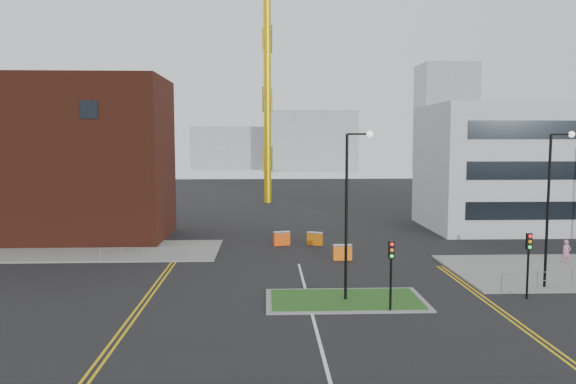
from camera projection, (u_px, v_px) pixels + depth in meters
name	position (u px, v px, depth m)	size (l,w,h in m)	color
ground	(324.00, 359.00, 22.33)	(200.00, 200.00, 0.00)	black
pavement_left	(37.00, 251.00, 43.40)	(28.00, 8.00, 0.12)	slate
island_kerb	(345.00, 300.00, 30.36)	(8.60, 4.60, 0.08)	slate
grass_island	(345.00, 300.00, 30.36)	(8.00, 4.00, 0.12)	#1F4B19
brick_building	(27.00, 161.00, 48.60)	(24.20, 10.07, 14.24)	#4F2013
office_block	(556.00, 167.00, 54.60)	(25.00, 12.20, 12.00)	#B4B7BA
streetlamp_island	(350.00, 202.00, 29.85)	(1.46, 0.36, 9.18)	black
streetlamp_right_near	(552.00, 197.00, 32.33)	(1.46, 0.36, 9.18)	black
traffic_light_island	(391.00, 262.00, 28.19)	(0.28, 0.33, 3.65)	black
traffic_light_right	(529.00, 253.00, 30.50)	(0.28, 0.33, 3.65)	black
railing_left	(143.00, 252.00, 39.71)	(6.05, 0.05, 1.10)	gray
centre_line	(319.00, 341.00, 24.31)	(0.15, 30.00, 0.01)	silver
yellow_left_a	(148.00, 293.00, 31.91)	(0.12, 24.00, 0.01)	gold
yellow_left_b	(154.00, 293.00, 31.92)	(0.12, 24.00, 0.01)	gold
yellow_right_a	(497.00, 310.00, 28.67)	(0.12, 20.00, 0.01)	gold
yellow_right_b	(502.00, 310.00, 28.69)	(0.12, 20.00, 0.01)	gold
skyline_a	(113.00, 129.00, 139.02)	(18.00, 12.00, 22.00)	gray
skyline_b	(311.00, 141.00, 151.27)	(24.00, 12.00, 16.00)	gray
skyline_c	(445.00, 118.00, 147.13)	(14.00, 12.00, 28.00)	gray
skyline_d	(245.00, 148.00, 160.68)	(30.00, 12.00, 12.00)	gray
pedestrian	(566.00, 252.00, 39.18)	(0.62, 0.41, 1.71)	#C57F98
barrier_left	(282.00, 238.00, 46.10)	(1.42, 0.77, 1.14)	#EC4C0D
barrier_mid	(315.00, 238.00, 46.21)	(1.34, 0.88, 1.07)	#C4600A
barrier_right	(342.00, 252.00, 40.53)	(1.35, 0.49, 1.12)	orange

